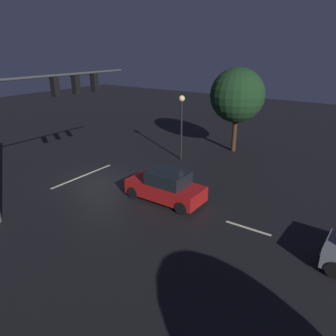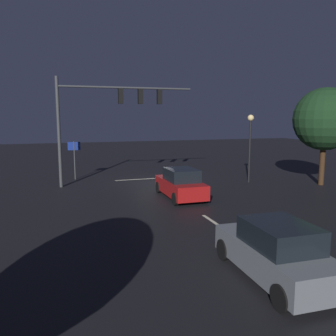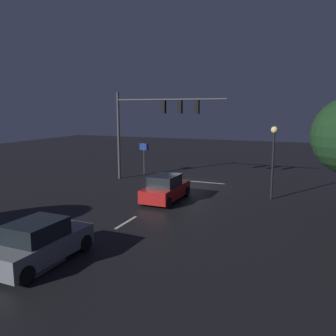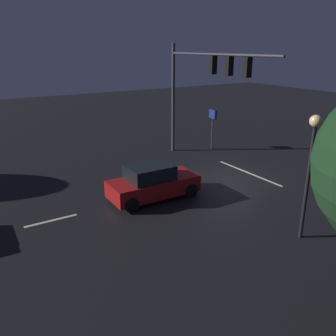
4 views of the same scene
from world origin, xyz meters
name	(u,v)px [view 4 (image 4 of 4)]	position (x,y,z in m)	size (l,w,h in m)	color
ground_plane	(231,177)	(0.00, 0.00, 0.00)	(80.00, 80.00, 0.00)	black
traffic_signal_assembly	(204,78)	(3.00, -0.14, 5.20)	(9.19, 0.47, 7.17)	#383A3D
lane_dash_far	(171,192)	(0.00, 4.00, 0.00)	(2.20, 0.16, 0.01)	beige
lane_dash_mid	(51,221)	(0.00, 10.00, 0.00)	(2.20, 0.16, 0.01)	beige
stop_bar	(249,173)	(0.00, -1.32, 0.00)	(5.00, 0.16, 0.01)	beige
car_approaching	(153,183)	(-0.20, 5.18, 0.80)	(1.93, 4.38, 1.70)	maroon
street_lamp_left_kerb	(311,154)	(-6.44, 2.19, 3.35)	(0.44, 0.44, 4.75)	black
route_sign	(213,121)	(5.23, -2.74, 2.04)	(0.90, 0.14, 2.83)	#383A3D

